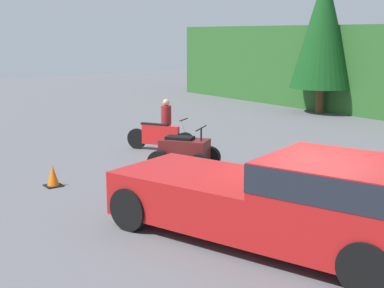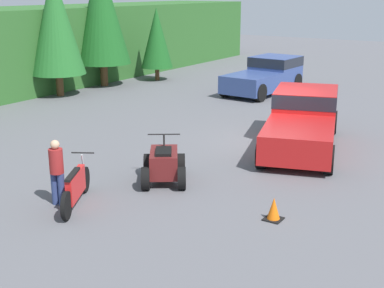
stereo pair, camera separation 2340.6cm
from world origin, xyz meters
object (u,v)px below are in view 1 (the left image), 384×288
Objects in this scene: pickup_truck_red at (287,198)px; dirt_bike at (161,137)px; quad_atv at (185,153)px; rider_person at (166,122)px; traffic_cone at (53,177)px.

pickup_truck_red is 8.62m from dirt_bike.
dirt_bike is at bearing 126.49° from quad_atv.
quad_atv reaches higher than dirt_bike.
rider_person is at bearing 142.52° from pickup_truck_red.
dirt_bike is at bearing 144.43° from pickup_truck_red.
dirt_bike is (-8.18, 2.67, -0.47)m from pickup_truck_red.
traffic_cone is at bearing -97.87° from dirt_bike.
traffic_cone is (-6.33, -1.84, -0.69)m from pickup_truck_red.
quad_atv is 3.72m from traffic_cone.
pickup_truck_red is 11.26× the size of traffic_cone.
traffic_cone is (2.08, -4.90, -0.66)m from rider_person.
rider_person is at bearing 120.93° from quad_atv.
pickup_truck_red is 6.63m from traffic_cone.
traffic_cone is at bearing -135.42° from quad_atv.
pickup_truck_red is 5.95m from quad_atv.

